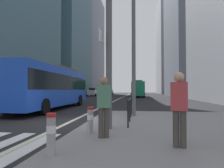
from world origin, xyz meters
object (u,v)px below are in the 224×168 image
Objects in this scene: traffic_signal_gantry at (49,19)px; bollard_front at (51,132)px; sedan_white_oncoming at (6,96)px; car_oncoming_far at (93,92)px; pedestrian_waiting at (179,105)px; car_receding_near at (136,92)px; city_bus_blue_oncoming at (52,86)px; car_oncoming_mid at (110,91)px; bollard_left at (90,119)px; street_lamp_post at (134,18)px; city_bus_red_receding at (138,88)px; car_receding_far at (141,91)px; pedestrian_far at (104,104)px.

traffic_signal_gantry is 7.67× the size of bollard_front.
car_oncoming_far is (-0.20, 32.41, 0.00)m from sedan_white_oncoming.
bollard_front is 0.49× the size of pedestrian_waiting.
car_receding_near reaches higher than bollard_front.
city_bus_blue_oncoming is at bearing 114.05° from bollard_front.
car_oncoming_mid reaches higher than bollard_left.
street_lamp_post is at bearing -34.17° from city_bus_blue_oncoming.
city_bus_red_receding reaches higher than car_receding_near.
traffic_signal_gantry is at bearing -93.33° from car_receding_near.
car_receding_near is at bearing -37.94° from car_oncoming_mid.
car_receding_near is (8.11, -6.33, -0.00)m from car_oncoming_mid.
bollard_left is at bearing -92.43° from car_receding_far.
city_bus_blue_oncoming is 14.05× the size of bollard_left.
traffic_signal_gantry is 4.07m from bollard_left.
car_receding_near is 43.97m from street_lamp_post.
bollard_left is at bearing -105.39° from street_lamp_post.
car_receding_near is 49.49m from pedestrian_waiting.
sedan_white_oncoming is 0.94× the size of car_receding_far.
car_oncoming_mid is at bearing 142.06° from car_receding_near.
sedan_white_oncoming is at bearing -89.64° from car_oncoming_far.
city_bus_red_receding is at bearing -87.86° from car_receding_near.
car_oncoming_far is at bearing -144.37° from car_receding_near.
pedestrian_far is (0.50, -0.46, 0.50)m from bollard_left.
street_lamp_post reaches higher than sedan_white_oncoming.
car_oncoming_mid is 2.52× the size of pedestrian_waiting.
traffic_signal_gantry is at bearing 149.42° from pedestrian_far.
traffic_signal_gantry is at bearing 153.46° from bollard_left.
traffic_signal_gantry is 5.60m from pedestrian_waiting.
city_bus_red_receding is 2.53× the size of car_oncoming_mid.
pedestrian_waiting is (1.48, -49.47, 0.15)m from car_receding_near.
sedan_white_oncoming is 0.98× the size of car_oncoming_mid.
car_oncoming_mid is 50.96m from street_lamp_post.
traffic_signal_gantry is 0.84× the size of street_lamp_post.
traffic_signal_gantry is 3.87× the size of pedestrian_far.
bollard_left is at bearing -59.54° from city_bus_blue_oncoming.
car_oncoming_mid is (-1.92, 45.68, -0.85)m from city_bus_blue_oncoming.
city_bus_blue_oncoming is at bearing 121.49° from pedestrian_far.
car_receding_near is at bearing 90.39° from street_lamp_post.
car_oncoming_far is 0.58× the size of street_lamp_post.
sedan_white_oncoming reaches higher than pedestrian_far.
city_bus_red_receding is 39.37m from bollard_front.
sedan_white_oncoming is 30.36m from city_bus_red_receding.
traffic_signal_gantry is 3.77× the size of pedestrian_waiting.
pedestrian_waiting is (7.67, -10.12, -0.69)m from city_bus_blue_oncoming.
sedan_white_oncoming is at bearing -103.99° from car_receding_near.
city_bus_blue_oncoming is 1.45× the size of street_lamp_post.
pedestrian_waiting is at bearing -20.98° from pedestrian_far.
city_bus_red_receding is at bearing 76.85° from city_bus_blue_oncoming.
pedestrian_far is (-0.74, -4.98, -4.17)m from street_lamp_post.
sedan_white_oncoming and car_oncoming_mid have the same top height.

